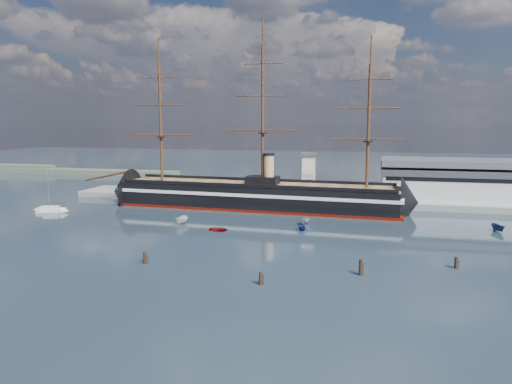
# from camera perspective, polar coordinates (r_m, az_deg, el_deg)

# --- Properties ---
(ground) EXTENTS (600.00, 600.00, 0.00)m
(ground) POSITION_cam_1_polar(r_m,az_deg,el_deg) (136.83, 2.90, -3.52)
(ground) COLOR #1D2830
(ground) RESTS_ON ground
(quay) EXTENTS (180.00, 18.00, 2.00)m
(quay) POSITION_cam_1_polar(r_m,az_deg,el_deg) (170.61, 8.44, -1.21)
(quay) COLOR slate
(quay) RESTS_ON ground
(warehouse) EXTENTS (63.00, 21.00, 11.60)m
(warehouse) POSITION_cam_1_polar(r_m,az_deg,el_deg) (176.05, 24.37, 1.05)
(warehouse) COLOR #B7BABC
(warehouse) RESTS_ON ground
(quay_tower) EXTENTS (5.00, 5.00, 15.00)m
(quay_tower) POSITION_cam_1_polar(r_m,az_deg,el_deg) (167.05, 6.03, 2.01)
(quay_tower) COLOR silver
(quay_tower) RESTS_ON ground
(shoreline) EXTENTS (120.00, 10.00, 4.00)m
(shoreline) POSITION_cam_1_polar(r_m,az_deg,el_deg) (280.84, -22.27, 2.31)
(shoreline) COLOR #3F4C38
(shoreline) RESTS_ON ground
(warship) EXTENTS (113.32, 21.29, 53.94)m
(warship) POSITION_cam_1_polar(r_m,az_deg,el_deg) (158.18, -0.57, -0.39)
(warship) COLOR black
(warship) RESTS_ON ground
(sailboat) EXTENTS (8.90, 4.97, 13.66)m
(sailboat) POSITION_cam_1_polar(r_m,az_deg,el_deg) (164.12, -22.36, -1.83)
(sailboat) COLOR silver
(sailboat) RESTS_ON ground
(motorboat_a) EXTENTS (7.13, 3.11, 2.78)m
(motorboat_a) POSITION_cam_1_polar(r_m,az_deg,el_deg) (135.87, -8.45, -3.68)
(motorboat_a) COLOR silver
(motorboat_a) RESTS_ON ground
(motorboat_b) EXTENTS (1.28, 3.02, 1.39)m
(motorboat_b) POSITION_cam_1_polar(r_m,az_deg,el_deg) (127.06, -4.29, -4.46)
(motorboat_b) COLOR maroon
(motorboat_b) RESTS_ON ground
(motorboat_c) EXTENTS (5.74, 4.02, 2.16)m
(motorboat_c) POSITION_cam_1_polar(r_m,az_deg,el_deg) (135.44, 5.69, -3.67)
(motorboat_c) COLOR slate
(motorboat_c) RESTS_ON ground
(motorboat_d) EXTENTS (6.04, 5.66, 2.12)m
(motorboat_d) POSITION_cam_1_polar(r_m,az_deg,el_deg) (127.85, 5.25, -4.39)
(motorboat_d) COLOR navy
(motorboat_d) RESTS_ON ground
(motorboat_f) EXTENTS (6.06, 3.97, 2.28)m
(motorboat_f) POSITION_cam_1_polar(r_m,az_deg,el_deg) (140.38, 25.92, -4.06)
(motorboat_f) COLOR navy
(motorboat_f) RESTS_ON ground
(piling_near_left) EXTENTS (0.64, 0.64, 3.09)m
(piling_near_left) POSITION_cam_1_polar(r_m,az_deg,el_deg) (101.20, -12.55, -8.01)
(piling_near_left) COLOR black
(piling_near_left) RESTS_ON ground
(piling_near_mid) EXTENTS (0.64, 0.64, 2.94)m
(piling_near_mid) POSITION_cam_1_polar(r_m,az_deg,el_deg) (87.06, 0.53, -10.54)
(piling_near_mid) COLOR black
(piling_near_mid) RESTS_ON ground
(piling_near_right) EXTENTS (0.64, 0.64, 3.71)m
(piling_near_right) POSITION_cam_1_polar(r_m,az_deg,el_deg) (93.89, 11.85, -9.30)
(piling_near_right) COLOR black
(piling_near_right) RESTS_ON ground
(piling_far_right) EXTENTS (0.64, 0.64, 2.96)m
(piling_far_right) POSITION_cam_1_polar(r_m,az_deg,el_deg) (103.20, 21.86, -8.11)
(piling_far_right) COLOR black
(piling_far_right) RESTS_ON ground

